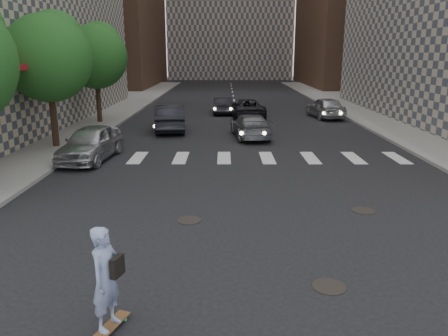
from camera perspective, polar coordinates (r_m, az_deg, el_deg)
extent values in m
plane|color=black|center=(11.67, 4.93, -9.04)|extent=(160.00, 160.00, 0.00)
cube|color=gray|center=(33.80, -23.63, 5.72)|extent=(13.00, 80.00, 0.15)
cube|color=gray|center=(34.63, 26.75, 5.56)|extent=(13.00, 80.00, 0.15)
cube|color=black|center=(23.19, -26.28, 6.60)|extent=(0.30, 14.00, 4.00)
cube|color=maroon|center=(22.69, -25.04, 11.94)|extent=(1.60, 14.00, 0.25)
cube|color=black|center=(27.61, 26.50, 7.66)|extent=(0.30, 18.00, 4.00)
cylinder|color=#382619|center=(23.47, -21.35, 6.08)|extent=(0.32, 0.32, 2.80)
sphere|color=#234717|center=(23.25, -22.04, 13.15)|extent=(4.20, 4.20, 4.20)
sphere|color=#234717|center=(23.75, -21.24, 15.42)|extent=(2.80, 2.80, 2.80)
cylinder|color=#382619|center=(31.00, -16.07, 8.41)|extent=(0.32, 0.32, 2.80)
sphere|color=#234717|center=(30.84, -16.46, 13.77)|extent=(4.20, 4.20, 4.20)
sphere|color=#234717|center=(31.36, -15.91, 15.46)|extent=(2.80, 2.80, 2.80)
cylinder|color=black|center=(9.64, 13.56, -14.81)|extent=(0.70, 0.70, 0.02)
cylinder|color=black|center=(12.77, -4.56, -6.81)|extent=(0.70, 0.70, 0.02)
cylinder|color=black|center=(14.14, 17.75, -5.33)|extent=(0.70, 0.70, 0.02)
cube|color=brown|center=(8.33, -14.68, -19.41)|extent=(0.55, 1.01, 0.02)
cylinder|color=#38B86C|center=(8.64, -13.82, -18.44)|extent=(0.05, 0.07, 0.07)
cylinder|color=#38B86C|center=(8.56, -12.78, -18.73)|extent=(0.05, 0.07, 0.07)
imported|color=#899EC8|center=(7.85, -15.14, -13.73)|extent=(0.64, 0.78, 1.85)
cube|color=black|center=(7.68, -13.78, -12.38)|extent=(0.20, 0.32, 0.35)
imported|color=#B0B2B7|center=(20.54, -17.01, 3.15)|extent=(2.27, 4.74, 1.56)
imported|color=black|center=(27.32, -7.06, 6.51)|extent=(2.28, 5.09, 1.62)
imported|color=slate|center=(25.00, 3.47, 5.52)|extent=(2.37, 4.82, 1.35)
imported|color=black|center=(32.88, 2.94, 7.81)|extent=(2.76, 5.22, 1.40)
imported|color=#B7B9BF|center=(33.50, 13.09, 7.72)|extent=(2.41, 4.77, 1.56)
imported|color=black|center=(35.02, -0.16, 8.21)|extent=(1.42, 4.06, 1.34)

